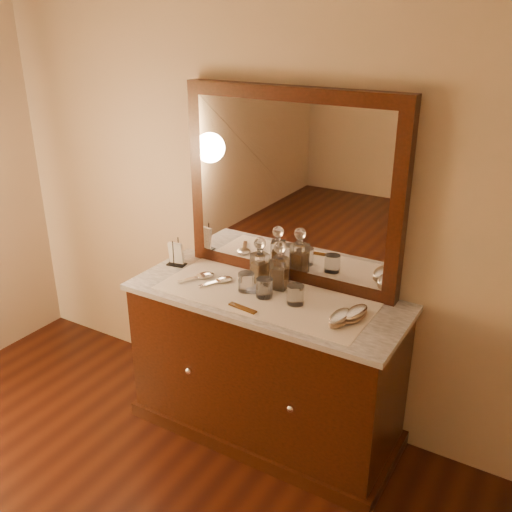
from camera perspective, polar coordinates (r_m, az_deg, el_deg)
name	(u,v)px	position (r m, az deg, el deg)	size (l,w,h in m)	color
dresser_cabinet	(266,367)	(3.11, 0.96, -11.14)	(1.40, 0.55, 0.82)	black
dresser_plinth	(265,423)	(3.33, 0.92, -16.41)	(1.46, 0.59, 0.08)	black
knob_left	(188,371)	(3.03, -6.81, -11.39)	(0.04, 0.04, 0.04)	silver
knob_right	(290,409)	(2.77, 3.49, -15.06)	(0.04, 0.04, 0.04)	silver
marble_top	(266,297)	(2.89, 1.02, -4.17)	(1.44, 0.59, 0.03)	white
mirror_frame	(291,188)	(2.90, 3.52, 6.85)	(1.20, 0.08, 1.00)	black
mirror_glass	(288,190)	(2.87, 3.21, 6.69)	(1.06, 0.01, 0.86)	white
lace_runner	(264,296)	(2.87, 0.82, -4.02)	(1.10, 0.45, 0.00)	white
pin_dish	(254,289)	(2.92, -0.19, -3.34)	(0.09, 0.09, 0.02)	white
comb	(243,308)	(2.74, -1.35, -5.24)	(0.16, 0.03, 0.01)	brown
napkin_rack	(176,255)	(3.23, -8.03, 0.13)	(0.11, 0.08, 0.16)	black
decanter_left	(260,265)	(2.97, 0.40, -0.92)	(0.10, 0.10, 0.25)	#965C15
decanter_right	(280,270)	(2.90, 2.40, -1.46)	(0.09, 0.09, 0.26)	#965C15
brush_near	(340,318)	(2.64, 8.40, -6.18)	(0.08, 0.18, 0.05)	#917559
brush_far	(356,314)	(2.69, 9.99, -5.74)	(0.10, 0.18, 0.05)	#917559
hand_mirror_outer	(202,276)	(3.07, -5.45, -2.02)	(0.15, 0.21, 0.02)	silver
hand_mirror_inner	(221,280)	(3.01, -3.54, -2.45)	(0.13, 0.20, 0.02)	silver
tumblers	(268,288)	(2.84, 1.25, -3.24)	(0.37, 0.10, 0.10)	white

